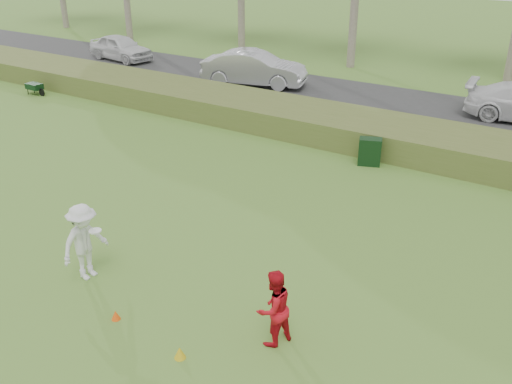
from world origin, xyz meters
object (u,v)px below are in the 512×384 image
Objects in this scene: utility_cabinet at (370,152)px; car_left at (121,47)px; car_mid at (254,68)px; cone_orange at (116,315)px; player_red at (274,308)px; cone_yellow at (180,353)px; player_white at (84,242)px.

car_left reaches higher than utility_cabinet.
car_left is at bearing 69.94° from car_mid.
car_left is (-18.28, 7.05, 0.32)m from utility_cabinet.
cone_orange is 24.53m from car_left.
car_mid is at bearing -87.59° from car_left.
player_red is 9.48m from utility_cabinet.
utility_cabinet is at bearing -142.58° from car_mid.
cone_yellow is at bearing -22.82° from player_red.
player_red is 3.28m from cone_orange.
car_mid is at bearing -126.19° from player_red.
player_white is at bearing -65.96° from player_red.
cone_orange is 0.04× the size of car_mid.
player_white is 1.15× the size of player_red.
cone_yellow is (-1.20, -1.31, -0.66)m from player_red.
car_mid is at bearing 24.12° from player_white.
cone_yellow is 0.06× the size of car_left.
car_mid is at bearing 119.01° from cone_yellow.
utility_cabinet reaches higher than cone_orange.
utility_cabinet is at bearing -11.97° from player_white.
cone_yellow is at bearing -5.57° from cone_orange.
cone_orange is 18.46m from car_mid.
player_white is 0.43× the size of car_left.
cone_yellow is at bearing -106.73° from utility_cabinet.
car_mid is (-8.67, 6.40, 0.43)m from utility_cabinet.
player_red is at bearing -98.92° from utility_cabinet.
player_red is 0.31× the size of car_mid.
player_red is at bearing -122.60° from car_left.
player_red is 1.89m from cone_yellow.
car_left is (-17.22, 17.45, 0.67)m from cone_orange.
player_red is 1.71× the size of utility_cabinet.
car_mid reaches higher than player_red.
cone_orange is 0.85× the size of cone_yellow.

